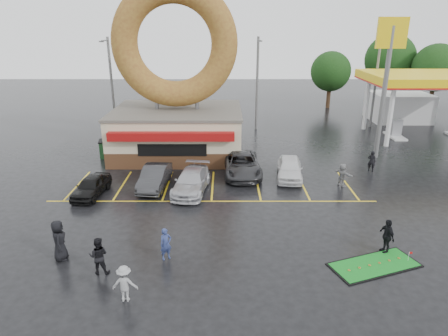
{
  "coord_description": "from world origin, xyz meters",
  "views": [
    {
      "loc": [
        0.77,
        -18.61,
        10.13
      ],
      "look_at": [
        0.76,
        3.25,
        2.2
      ],
      "focal_mm": 32.0,
      "sensor_mm": 36.0,
      "label": 1
    }
  ],
  "objects_px": {
    "streetlight_right": "(376,80)",
    "car_black": "(91,186)",
    "car_dgrey": "(155,177)",
    "car_grey": "(242,164)",
    "shell_sign": "(388,63)",
    "streetlight_left": "(111,83)",
    "gas_station": "(419,93)",
    "dumpster": "(112,149)",
    "streetlight_mid": "(257,82)",
    "car_white": "(290,168)",
    "putting_green": "(374,265)",
    "person_blue": "(166,244)",
    "car_silver": "(191,181)",
    "donut_shop": "(177,99)",
    "person_cameraman": "(387,236)"
  },
  "relations": [
    {
      "from": "streetlight_right",
      "to": "car_black",
      "type": "bearing_deg",
      "value": -143.1
    },
    {
      "from": "car_black",
      "to": "car_dgrey",
      "type": "xyz_separation_m",
      "value": [
        3.73,
        1.35,
        0.08
      ]
    },
    {
      "from": "streetlight_right",
      "to": "car_grey",
      "type": "xyz_separation_m",
      "value": [
        -13.98,
        -13.92,
        -4.03
      ]
    },
    {
      "from": "shell_sign",
      "to": "streetlight_left",
      "type": "relative_size",
      "value": 1.18
    },
    {
      "from": "gas_station",
      "to": "shell_sign",
      "type": "xyz_separation_m",
      "value": [
        -7.0,
        -8.94,
        3.68
      ]
    },
    {
      "from": "dumpster",
      "to": "streetlight_left",
      "type": "bearing_deg",
      "value": 91.42
    },
    {
      "from": "streetlight_mid",
      "to": "dumpster",
      "type": "height_order",
      "value": "streetlight_mid"
    },
    {
      "from": "car_white",
      "to": "dumpster",
      "type": "bearing_deg",
      "value": 167.95
    },
    {
      "from": "streetlight_mid",
      "to": "putting_green",
      "type": "relative_size",
      "value": 2.08
    },
    {
      "from": "gas_station",
      "to": "car_white",
      "type": "xyz_separation_m",
      "value": [
        -14.71,
        -13.65,
        -2.98
      ]
    },
    {
      "from": "person_blue",
      "to": "dumpster",
      "type": "bearing_deg",
      "value": 80.91
    },
    {
      "from": "car_silver",
      "to": "person_blue",
      "type": "relative_size",
      "value": 3.12
    },
    {
      "from": "car_black",
      "to": "car_silver",
      "type": "distance_m",
      "value": 6.21
    },
    {
      "from": "streetlight_right",
      "to": "streetlight_mid",
      "type": "bearing_deg",
      "value": -175.24
    },
    {
      "from": "gas_station",
      "to": "car_white",
      "type": "bearing_deg",
      "value": -137.13
    },
    {
      "from": "car_grey",
      "to": "dumpster",
      "type": "relative_size",
      "value": 2.99
    },
    {
      "from": "streetlight_right",
      "to": "putting_green",
      "type": "xyz_separation_m",
      "value": [
        -8.54,
        -25.33,
        -4.75
      ]
    },
    {
      "from": "shell_sign",
      "to": "dumpster",
      "type": "bearing_deg",
      "value": 179.86
    },
    {
      "from": "person_blue",
      "to": "dumpster",
      "type": "distance_m",
      "value": 16.23
    },
    {
      "from": "car_grey",
      "to": "dumpster",
      "type": "distance_m",
      "value": 11.07
    },
    {
      "from": "car_dgrey",
      "to": "putting_green",
      "type": "height_order",
      "value": "car_dgrey"
    },
    {
      "from": "donut_shop",
      "to": "person_blue",
      "type": "xyz_separation_m",
      "value": [
        1.13,
        -15.83,
        -3.71
      ]
    },
    {
      "from": "gas_station",
      "to": "dumpster",
      "type": "relative_size",
      "value": 7.58
    },
    {
      "from": "streetlight_mid",
      "to": "dumpster",
      "type": "relative_size",
      "value": 5.0
    },
    {
      "from": "streetlight_mid",
      "to": "car_black",
      "type": "bearing_deg",
      "value": -124.64
    },
    {
      "from": "gas_station",
      "to": "car_dgrey",
      "type": "height_order",
      "value": "gas_station"
    },
    {
      "from": "person_cameraman",
      "to": "dumpster",
      "type": "height_order",
      "value": "person_cameraman"
    },
    {
      "from": "car_black",
      "to": "person_cameraman",
      "type": "height_order",
      "value": "person_cameraman"
    },
    {
      "from": "car_black",
      "to": "car_white",
      "type": "xyz_separation_m",
      "value": [
        12.79,
        3.01,
        0.09
      ]
    },
    {
      "from": "gas_station",
      "to": "car_black",
      "type": "bearing_deg",
      "value": -148.79
    },
    {
      "from": "donut_shop",
      "to": "gas_station",
      "type": "bearing_deg",
      "value": 19.11
    },
    {
      "from": "shell_sign",
      "to": "putting_green",
      "type": "xyz_separation_m",
      "value": [
        -5.54,
        -15.42,
        -7.35
      ]
    },
    {
      "from": "shell_sign",
      "to": "person_cameraman",
      "type": "distance_m",
      "value": 16.38
    },
    {
      "from": "donut_shop",
      "to": "person_cameraman",
      "type": "distance_m",
      "value": 19.34
    },
    {
      "from": "person_blue",
      "to": "person_cameraman",
      "type": "xyz_separation_m",
      "value": [
        10.2,
        0.58,
        0.09
      ]
    },
    {
      "from": "streetlight_right",
      "to": "car_grey",
      "type": "height_order",
      "value": "streetlight_right"
    },
    {
      "from": "shell_sign",
      "to": "car_grey",
      "type": "distance_m",
      "value": 13.43
    },
    {
      "from": "streetlight_right",
      "to": "car_white",
      "type": "relative_size",
      "value": 2.13
    },
    {
      "from": "putting_green",
      "to": "car_silver",
      "type": "bearing_deg",
      "value": 136.39
    },
    {
      "from": "streetlight_right",
      "to": "person_cameraman",
      "type": "xyz_separation_m",
      "value": [
        -7.67,
        -24.2,
        -3.94
      ]
    },
    {
      "from": "streetlight_mid",
      "to": "car_grey",
      "type": "distance_m",
      "value": 13.68
    },
    {
      "from": "streetlight_right",
      "to": "putting_green",
      "type": "distance_m",
      "value": 27.15
    },
    {
      "from": "car_silver",
      "to": "car_white",
      "type": "relative_size",
      "value": 1.12
    },
    {
      "from": "putting_green",
      "to": "car_white",
      "type": "bearing_deg",
      "value": 101.45
    },
    {
      "from": "car_white",
      "to": "putting_green",
      "type": "height_order",
      "value": "car_white"
    },
    {
      "from": "streetlight_mid",
      "to": "car_white",
      "type": "height_order",
      "value": "streetlight_mid"
    },
    {
      "from": "car_silver",
      "to": "car_white",
      "type": "height_order",
      "value": "car_white"
    },
    {
      "from": "donut_shop",
      "to": "person_cameraman",
      "type": "xyz_separation_m",
      "value": [
        11.33,
        -15.25,
        -3.62
      ]
    },
    {
      "from": "shell_sign",
      "to": "car_silver",
      "type": "bearing_deg",
      "value": -153.76
    },
    {
      "from": "car_dgrey",
      "to": "car_grey",
      "type": "relative_size",
      "value": 0.79
    }
  ]
}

